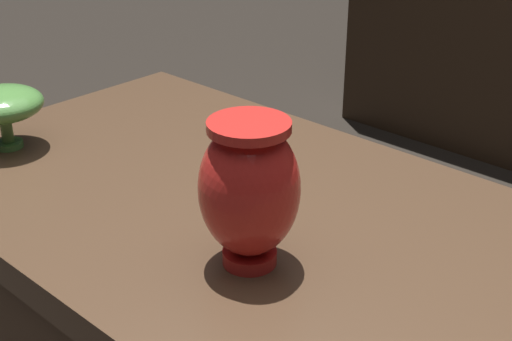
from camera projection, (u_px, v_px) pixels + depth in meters
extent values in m
cube|color=#422D1E|center=(262.00, 227.00, 1.06)|extent=(1.20, 0.64, 0.05)
cylinder|color=red|center=(250.00, 256.00, 0.93)|extent=(0.07, 0.07, 0.02)
ellipsoid|color=red|center=(249.00, 189.00, 0.88)|extent=(0.13, 0.13, 0.18)
cylinder|color=red|center=(249.00, 126.00, 0.85)|extent=(0.10, 0.10, 0.01)
cylinder|color=#477A38|center=(9.00, 144.00, 1.25)|extent=(0.05, 0.05, 0.01)
cylinder|color=#477A38|center=(7.00, 130.00, 1.24)|extent=(0.02, 0.02, 0.04)
ellipsoid|color=#477A38|center=(2.00, 104.00, 1.22)|extent=(0.14, 0.14, 0.05)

